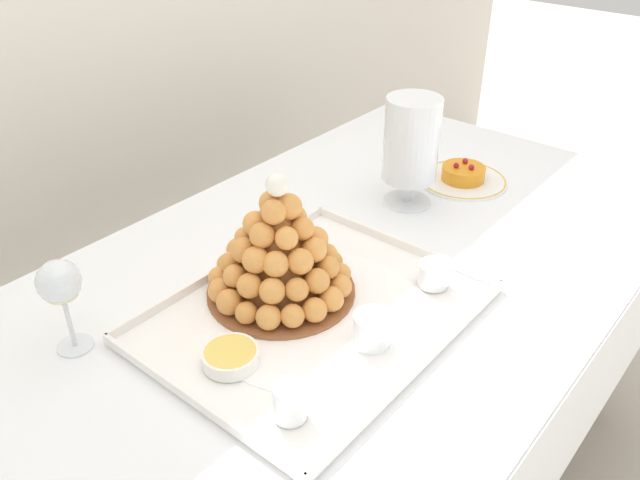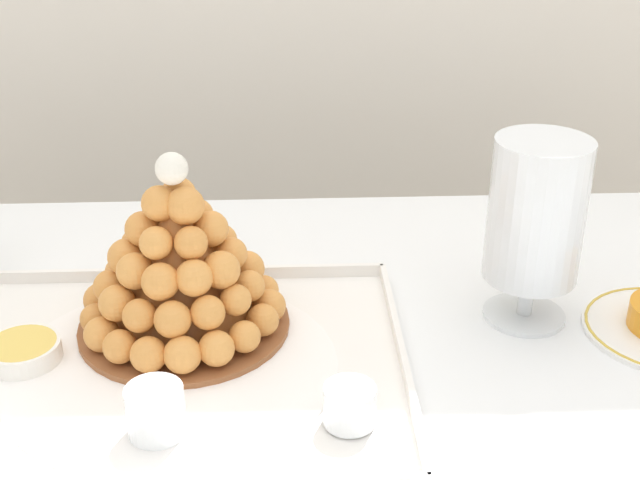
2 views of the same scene
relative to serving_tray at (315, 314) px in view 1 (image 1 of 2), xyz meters
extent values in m
cylinder|color=brown|center=(0.90, -0.32, -0.38)|extent=(0.04, 0.04, 0.71)
cylinder|color=brown|center=(0.90, 0.42, -0.38)|extent=(0.04, 0.04, 0.71)
cube|color=brown|center=(0.13, 0.05, -0.02)|extent=(1.64, 0.87, 0.02)
cube|color=white|center=(0.13, 0.05, -0.01)|extent=(1.70, 0.93, 0.00)
cube|color=white|center=(0.13, -0.41, -0.17)|extent=(1.70, 0.01, 0.32)
cube|color=white|center=(0.13, 0.51, -0.17)|extent=(1.70, 0.01, 0.32)
cube|color=white|center=(0.99, 0.05, -0.17)|extent=(0.01, 0.93, 0.32)
cube|color=white|center=(0.00, 0.00, 0.00)|extent=(0.56, 0.44, 0.01)
cube|color=white|center=(0.00, -0.22, 0.01)|extent=(0.56, 0.01, 0.02)
cube|color=white|center=(0.00, 0.22, 0.01)|extent=(0.56, 0.01, 0.02)
cube|color=white|center=(-0.28, 0.00, 0.01)|extent=(0.01, 0.44, 0.02)
cube|color=white|center=(0.28, 0.00, 0.01)|extent=(0.01, 0.44, 0.02)
cylinder|color=white|center=(0.00, 0.00, 0.00)|extent=(0.40, 0.40, 0.00)
cylinder|color=brown|center=(0.01, 0.09, 0.01)|extent=(0.27, 0.27, 0.01)
cone|color=#BE7537|center=(0.01, 0.09, 0.10)|extent=(0.19, 0.19, 0.19)
sphere|color=#DF9245|center=(0.12, 0.09, 0.03)|extent=(0.04, 0.04, 0.04)
sphere|color=#E39748|center=(0.11, 0.13, 0.03)|extent=(0.04, 0.04, 0.04)
sphere|color=#E19446|center=(0.09, 0.16, 0.03)|extent=(0.04, 0.04, 0.04)
sphere|color=#E39748|center=(0.06, 0.19, 0.03)|extent=(0.05, 0.05, 0.05)
sphere|color=#DC8F43|center=(0.02, 0.20, 0.03)|extent=(0.04, 0.04, 0.04)
sphere|color=#DE9144|center=(-0.02, 0.19, 0.03)|extent=(0.04, 0.04, 0.04)
sphere|color=#DF9245|center=(-0.06, 0.17, 0.03)|extent=(0.05, 0.05, 0.05)
sphere|color=#DE9044|center=(-0.09, 0.14, 0.03)|extent=(0.05, 0.05, 0.05)
sphere|color=#DD8F43|center=(-0.10, 0.11, 0.03)|extent=(0.05, 0.05, 0.05)
sphere|color=#DC8E42|center=(-0.10, 0.07, 0.03)|extent=(0.04, 0.04, 0.04)
sphere|color=#E29648|center=(-0.09, 0.03, 0.03)|extent=(0.04, 0.04, 0.04)
sphere|color=#DD8F43|center=(-0.06, 0.00, 0.03)|extent=(0.04, 0.04, 0.04)
sphere|color=#DE9145|center=(-0.02, -0.02, 0.03)|extent=(0.04, 0.04, 0.04)
sphere|color=#E29648|center=(0.02, -0.02, 0.03)|extent=(0.05, 0.05, 0.05)
sphere|color=#E39748|center=(0.06, -0.01, 0.03)|extent=(0.04, 0.04, 0.04)
sphere|color=#E19447|center=(0.09, 0.01, 0.03)|extent=(0.04, 0.04, 0.04)
sphere|color=#DE9144|center=(0.11, 0.05, 0.03)|extent=(0.04, 0.04, 0.04)
sphere|color=#E09346|center=(0.09, 0.12, 0.07)|extent=(0.05, 0.05, 0.05)
sphere|color=#E29547|center=(0.07, 0.15, 0.07)|extent=(0.04, 0.04, 0.04)
sphere|color=#DC8E43|center=(0.03, 0.17, 0.07)|extent=(0.04, 0.04, 0.04)
sphere|color=#DE9144|center=(-0.01, 0.17, 0.07)|extent=(0.05, 0.05, 0.05)
sphere|color=#DC8E42|center=(-0.05, 0.15, 0.07)|extent=(0.04, 0.04, 0.04)
sphere|color=#E09346|center=(-0.07, 0.12, 0.07)|extent=(0.04, 0.04, 0.04)
sphere|color=#DE9145|center=(-0.08, 0.08, 0.07)|extent=(0.04, 0.04, 0.04)
sphere|color=#E29547|center=(-0.07, 0.04, 0.07)|extent=(0.05, 0.05, 0.05)
sphere|color=#DD8F43|center=(-0.03, 0.01, 0.07)|extent=(0.04, 0.04, 0.04)
sphere|color=#DF9245|center=(0.01, 0.00, 0.07)|extent=(0.04, 0.04, 0.04)
sphere|color=#DF9245|center=(0.05, 0.01, 0.07)|extent=(0.04, 0.04, 0.04)
sphere|color=#E09346|center=(0.08, 0.04, 0.07)|extent=(0.04, 0.04, 0.04)
sphere|color=#E29547|center=(0.09, 0.07, 0.07)|extent=(0.04, 0.04, 0.04)
sphere|color=#E29547|center=(0.06, 0.13, 0.11)|extent=(0.04, 0.04, 0.04)
sphere|color=#E29547|center=(0.02, 0.15, 0.11)|extent=(0.04, 0.04, 0.04)
sphere|color=#E29648|center=(-0.02, 0.15, 0.11)|extent=(0.04, 0.04, 0.04)
sphere|color=#DC8E43|center=(-0.05, 0.12, 0.11)|extent=(0.05, 0.05, 0.05)
sphere|color=#DF9245|center=(-0.06, 0.08, 0.11)|extent=(0.05, 0.05, 0.05)
sphere|color=#E39748|center=(-0.04, 0.05, 0.11)|extent=(0.05, 0.05, 0.05)
sphere|color=#DF9245|center=(-0.01, 0.02, 0.11)|extent=(0.05, 0.05, 0.05)
sphere|color=#E29648|center=(0.03, 0.03, 0.11)|extent=(0.05, 0.05, 0.05)
sphere|color=#E29547|center=(0.06, 0.05, 0.11)|extent=(0.05, 0.05, 0.05)
sphere|color=#E09346|center=(0.07, 0.09, 0.11)|extent=(0.04, 0.04, 0.04)
sphere|color=#E09346|center=(0.03, 0.12, 0.15)|extent=(0.05, 0.05, 0.05)
sphere|color=#E39648|center=(-0.01, 0.12, 0.15)|extent=(0.05, 0.05, 0.05)
sphere|color=#DC8F43|center=(-0.03, 0.09, 0.15)|extent=(0.04, 0.04, 0.04)
sphere|color=#E39748|center=(-0.01, 0.05, 0.14)|extent=(0.04, 0.04, 0.04)
sphere|color=#DC8E42|center=(0.03, 0.05, 0.14)|extent=(0.04, 0.04, 0.04)
sphere|color=#E09346|center=(0.05, 0.09, 0.14)|extent=(0.05, 0.05, 0.05)
sphere|color=#E09346|center=(0.01, 0.10, 0.18)|extent=(0.04, 0.04, 0.04)
sphere|color=#DE9044|center=(-0.01, 0.08, 0.18)|extent=(0.04, 0.04, 0.04)
sphere|color=#DD9044|center=(0.02, 0.07, 0.18)|extent=(0.05, 0.05, 0.05)
sphere|color=white|center=(0.01, 0.09, 0.22)|extent=(0.04, 0.04, 0.04)
cylinder|color=silver|center=(-0.21, -0.13, 0.03)|extent=(0.05, 0.05, 0.06)
cylinder|color=gold|center=(-0.21, -0.13, 0.02)|extent=(0.04, 0.04, 0.02)
cylinder|color=#EAC166|center=(-0.21, -0.13, 0.04)|extent=(0.04, 0.04, 0.02)
sphere|color=brown|center=(-0.21, -0.12, 0.05)|extent=(0.01, 0.01, 0.01)
cylinder|color=silver|center=(0.00, -0.12, 0.03)|extent=(0.06, 0.06, 0.06)
cylinder|color=gold|center=(0.00, -0.12, 0.02)|extent=(0.06, 0.06, 0.02)
cylinder|color=#EAC166|center=(0.00, -0.12, 0.04)|extent=(0.06, 0.06, 0.02)
sphere|color=brown|center=(0.00, -0.11, 0.05)|extent=(0.02, 0.02, 0.02)
cylinder|color=silver|center=(0.21, -0.11, 0.03)|extent=(0.06, 0.06, 0.05)
cylinder|color=#F4EAC6|center=(0.21, -0.11, 0.01)|extent=(0.05, 0.05, 0.02)
cylinder|color=white|center=(0.21, -0.11, 0.03)|extent=(0.05, 0.05, 0.01)
sphere|color=brown|center=(0.21, -0.11, 0.04)|extent=(0.02, 0.02, 0.02)
cylinder|color=white|center=(-0.18, 0.02, 0.01)|extent=(0.09, 0.09, 0.02)
cylinder|color=#F2CC59|center=(-0.18, 0.02, 0.02)|extent=(0.08, 0.08, 0.00)
cylinder|color=white|center=(0.46, 0.11, 0.00)|extent=(0.11, 0.11, 0.01)
cylinder|color=white|center=(0.46, 0.11, 0.03)|extent=(0.02, 0.02, 0.06)
cylinder|color=white|center=(0.46, 0.11, 0.15)|extent=(0.12, 0.12, 0.19)
cylinder|color=brown|center=(0.49, 0.11, 0.07)|extent=(0.05, 0.05, 0.05)
cylinder|color=#9ED860|center=(0.45, 0.12, 0.07)|extent=(0.04, 0.04, 0.04)
cylinder|color=#72B2E0|center=(0.44, 0.08, 0.07)|extent=(0.05, 0.05, 0.04)
cylinder|color=#9ED860|center=(0.48, 0.11, 0.09)|extent=(0.05, 0.05, 0.04)
cylinder|color=#D199D8|center=(0.44, 0.12, 0.09)|extent=(0.05, 0.04, 0.04)
cylinder|color=yellow|center=(0.46, 0.08, 0.09)|extent=(0.06, 0.04, 0.05)
cylinder|color=#9ED860|center=(0.46, 0.13, 0.11)|extent=(0.05, 0.05, 0.04)
cylinder|color=pink|center=(0.44, 0.11, 0.11)|extent=(0.06, 0.05, 0.06)
cylinder|color=#9ED860|center=(0.45, 0.09, 0.11)|extent=(0.05, 0.05, 0.06)
cylinder|color=#D199D8|center=(0.48, 0.10, 0.11)|extent=(0.06, 0.05, 0.06)
cylinder|color=#E54C47|center=(0.44, 0.13, 0.13)|extent=(0.06, 0.05, 0.06)
cylinder|color=#72B2E0|center=(0.45, 0.10, 0.13)|extent=(0.06, 0.05, 0.05)
cylinder|color=pink|center=(0.46, 0.09, 0.13)|extent=(0.04, 0.04, 0.03)
cylinder|color=yellow|center=(0.49, 0.11, 0.13)|extent=(0.04, 0.04, 0.03)
cylinder|color=#72B2E0|center=(0.44, 0.12, 0.15)|extent=(0.05, 0.04, 0.03)
cylinder|color=#D199D8|center=(0.46, 0.08, 0.15)|extent=(0.04, 0.04, 0.04)
cylinder|color=#E54C47|center=(0.49, 0.12, 0.15)|extent=(0.04, 0.04, 0.03)
cylinder|color=pink|center=(0.45, 0.11, 0.17)|extent=(0.05, 0.05, 0.03)
cylinder|color=#9ED860|center=(0.47, 0.08, 0.17)|extent=(0.05, 0.04, 0.05)
cylinder|color=#D199D8|center=(0.47, 0.13, 0.17)|extent=(0.05, 0.05, 0.05)
cylinder|color=brown|center=(0.45, 0.10, 0.19)|extent=(0.05, 0.05, 0.05)
cylinder|color=yellow|center=(0.47, 0.09, 0.19)|extent=(0.05, 0.05, 0.04)
cylinder|color=#E54C47|center=(0.45, 0.13, 0.19)|extent=(0.05, 0.04, 0.05)
cylinder|color=yellow|center=(0.44, 0.08, 0.21)|extent=(0.05, 0.04, 0.05)
cylinder|color=#F9A54C|center=(0.49, 0.10, 0.21)|extent=(0.05, 0.04, 0.05)
cylinder|color=#9ED860|center=(0.47, 0.12, 0.21)|extent=(0.05, 0.04, 0.05)
cylinder|color=#9ED860|center=(0.43, 0.12, 0.21)|extent=(0.05, 0.04, 0.03)
cylinder|color=white|center=(0.64, 0.06, 0.00)|extent=(0.22, 0.22, 0.01)
torus|color=gold|center=(0.64, 0.06, 0.00)|extent=(0.21, 0.21, 0.00)
cylinder|color=orange|center=(0.64, 0.06, 0.02)|extent=(0.10, 0.10, 0.03)
sphere|color=#A51923|center=(0.66, 0.07, 0.04)|extent=(0.01, 0.01, 0.01)
sphere|color=#A51923|center=(0.62, 0.07, 0.04)|extent=(0.01, 0.01, 0.01)
sphere|color=#A51923|center=(0.63, 0.04, 0.04)|extent=(0.01, 0.01, 0.01)
cylinder|color=silver|center=(-0.31, 0.26, 0.00)|extent=(0.06, 0.06, 0.00)
cylinder|color=silver|center=(-0.31, 0.26, 0.05)|extent=(0.01, 0.01, 0.10)
sphere|color=silver|center=(-0.31, 0.26, 0.13)|extent=(0.07, 0.07, 0.07)
cylinder|color=#EAE08C|center=(-0.31, 0.26, 0.12)|extent=(0.05, 0.05, 0.03)
camera|label=1|loc=(-0.69, -0.58, 0.72)|focal=36.51mm
camera|label=2|loc=(0.14, -0.85, 0.59)|focal=47.32mm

